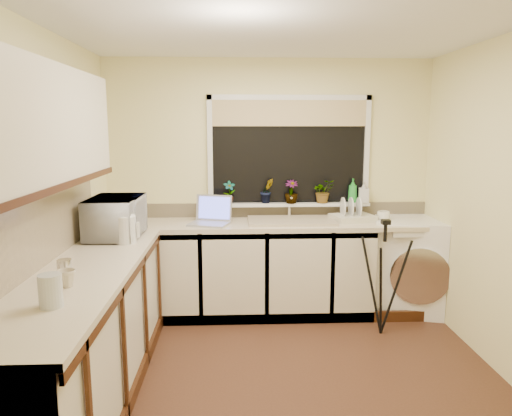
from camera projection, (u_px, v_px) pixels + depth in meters
The scene contains 34 objects.
floor at pixel (282, 374), 3.51m from camera, with size 3.20×3.20×0.00m, color #4F2C1F.
ceiling at pixel (285, 25), 3.10m from camera, with size 3.20×3.20×0.00m, color white.
wall_back at pixel (268, 184), 4.78m from camera, with size 3.20×3.20×0.00m, color #F6EDA4.
wall_front at pixel (322, 279), 1.83m from camera, with size 3.20×3.20×0.00m, color #F6EDA4.
wall_left at pixel (48, 212), 3.23m from camera, with size 3.00×3.00×0.00m, color #F6EDA4.
wall_right at pixel (509, 209), 3.37m from camera, with size 3.00×3.00×0.00m, color #F6EDA4.
base_cabinet_back at pixel (237, 270), 4.61m from camera, with size 2.55×0.60×0.86m, color silver.
base_cabinet_left at pixel (87, 341), 3.09m from camera, with size 0.54×2.40×0.86m, color silver.
worktop_back at pixel (270, 224), 4.54m from camera, with size 3.20×0.60×0.04m, color beige.
worktop_left at pixel (82, 274), 3.01m from camera, with size 0.60×2.40×0.04m, color beige.
upper_cabinet at pixel (39, 127), 2.70m from camera, with size 0.28×1.90×0.70m, color silver.
splashback_left at pixel (33, 237), 2.96m from camera, with size 0.02×2.40×0.45m, color beige.
splashback_back at pixel (268, 210), 4.81m from camera, with size 3.20×0.02×0.14m, color beige.
window_glass at pixel (289, 152), 4.72m from camera, with size 1.50×0.02×1.00m, color black.
window_blind at pixel (289, 113), 4.63m from camera, with size 1.50×0.02×0.25m, color tan.
windowsill at pixel (289, 204), 4.75m from camera, with size 1.60×0.14×0.03m, color white.
sink at pixel (291, 221), 4.55m from camera, with size 0.82×0.46×0.03m, color tan.
faucet at pixel (289, 206), 4.71m from camera, with size 0.03×0.03×0.24m, color silver.
washing_machine at pixel (407, 264), 4.71m from camera, with size 0.65×0.63×0.92m, color white.
laptop at pixel (211, 216), 4.46m from camera, with size 0.42×0.39×0.26m.
kettle at pixel (126, 230), 3.72m from camera, with size 0.16×0.16×0.21m, color silver.
dish_rack at pixel (352, 218), 4.60m from camera, with size 0.39×0.29×0.06m, color beige.
tripod at pixel (383, 278), 4.13m from camera, with size 0.49×0.49×1.02m, color black, non-canonical shape.
glass_jug at pixel (50, 291), 2.40m from camera, with size 0.12×0.12×0.17m, color silver.
steel_jar at pixel (65, 269), 2.85m from camera, with size 0.09×0.09×0.12m, color silver.
microwave at pixel (116, 217), 3.92m from camera, with size 0.59×0.40×0.33m, color white.
plant_a at pixel (229, 192), 4.69m from camera, with size 0.12×0.08×0.22m, color #999999.
plant_b at pixel (267, 191), 4.71m from camera, with size 0.13×0.11×0.24m, color #999999.
plant_c at pixel (291, 192), 4.69m from camera, with size 0.13×0.13×0.23m, color #999999.
plant_d at pixel (323, 191), 4.72m from camera, with size 0.21×0.18×0.23m, color #999999.
soap_bottle_green at pixel (353, 190), 4.76m from camera, with size 0.09×0.09×0.24m, color green.
soap_bottle_clear at pixel (364, 192), 4.73m from camera, with size 0.10×0.10×0.21m, color #999999.
cup_back at pixel (383, 216), 4.58m from camera, with size 0.12×0.12×0.10m, color white.
cup_left at pixel (67, 278), 2.71m from camera, with size 0.11×0.11×0.10m, color beige.
Camera 1 is at (-0.33, -3.24, 1.80)m, focal length 33.54 mm.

